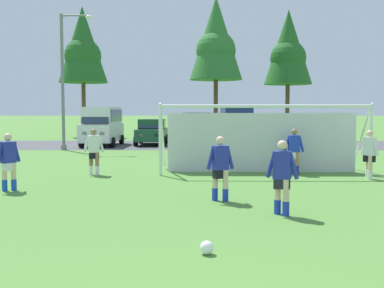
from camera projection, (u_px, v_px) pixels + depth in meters
The scene contains 18 objects.
ground_plane at pixel (201, 168), 18.25m from camera, with size 400.00×400.00×0.00m, color #518438.
parking_lot_strip at pixel (199, 145), 30.70m from camera, with size 52.00×8.40×0.01m, color #4C4C51.
soccer_ball at pixel (207, 248), 7.26m from camera, with size 0.22×0.22×0.22m.
soccer_goal at pixel (262, 138), 16.75m from camera, with size 7.44×2.03×2.57m.
player_striker_near at pixel (282, 178), 9.97m from camera, with size 0.70×0.39×1.64m.
player_midfield_center at pixel (294, 151), 16.39m from camera, with size 0.73×0.29×1.64m.
player_defender_far at pixel (9, 162), 13.03m from camera, with size 0.52×0.63×1.64m.
player_winger_left at pixel (94, 152), 16.27m from camera, with size 0.75×0.35×1.64m.
player_winger_right at pixel (220, 169), 11.53m from camera, with size 0.74×0.37×1.64m.
player_trailing_back at pixel (369, 155), 15.22m from camera, with size 0.45×0.68×1.64m.
parked_car_slot_far_left at pixel (102, 125), 29.93m from camera, with size 2.28×4.84×2.52m.
parked_car_slot_left at pixel (152, 132), 30.72m from camera, with size 2.07×4.22×1.72m.
parked_car_slot_center_left at pixel (197, 129), 29.76m from camera, with size 2.22×4.64×2.16m.
parked_car_slot_center at pixel (236, 125), 31.20m from camera, with size 2.32×4.86×2.52m.
tree_left_edge at pixel (83, 47), 40.52m from camera, with size 4.30×4.30×11.48m.
tree_mid_left at pixel (216, 41), 37.47m from camera, with size 4.35×4.35×11.59m.
tree_center_back at pixel (288, 50), 39.36m from camera, with size 4.10×4.10×10.94m.
street_lamp at pixel (65, 80), 26.43m from camera, with size 2.00×0.32×7.81m.
Camera 1 is at (-0.16, -3.13, 2.27)m, focal length 42.89 mm.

